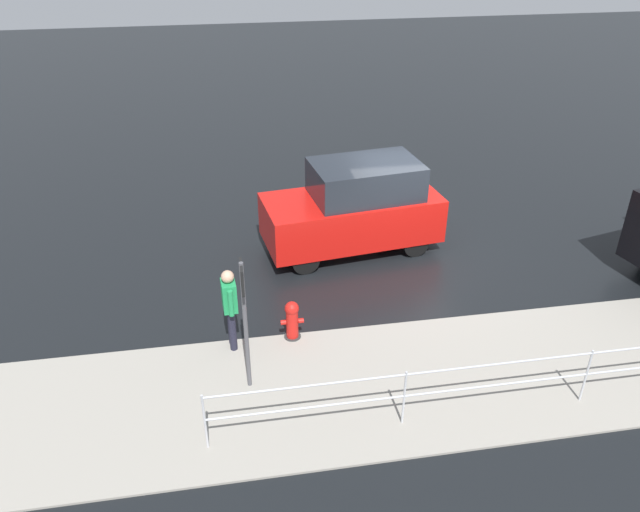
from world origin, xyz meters
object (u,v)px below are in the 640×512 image
moving_hatchback (355,208)px  pedestrian (230,304)px  sign_post (244,309)px  fire_hydrant (292,321)px

moving_hatchback → pedestrian: (2.93, 3.24, -0.07)m
pedestrian → sign_post: 1.27m
moving_hatchback → pedestrian: moving_hatchback is taller
moving_hatchback → fire_hydrant: (1.84, 3.16, -0.63)m
fire_hydrant → sign_post: 1.87m
fire_hydrant → pedestrian: (1.09, 0.08, 0.56)m
moving_hatchback → pedestrian: 4.37m
moving_hatchback → pedestrian: size_ratio=2.52×
moving_hatchback → pedestrian: bearing=47.9°
pedestrian → sign_post: sign_post is taller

